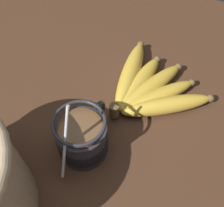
{
  "coord_description": "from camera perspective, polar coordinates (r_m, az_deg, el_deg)",
  "views": [
    {
      "loc": [
        -25.45,
        -12.91,
        46.49
      ],
      "look_at": [
        0.34,
        0.67,
        7.52
      ],
      "focal_mm": 40.0,
      "sensor_mm": 36.0,
      "label": 1
    }
  ],
  "objects": [
    {
      "name": "table",
      "position": [
        0.53,
        0.47,
        -4.32
      ],
      "size": [
        108.6,
        108.6,
        3.32
      ],
      "color": "#422819",
      "rests_on": "ground"
    },
    {
      "name": "coffee_mug",
      "position": [
        0.45,
        -6.76,
        -7.77
      ],
      "size": [
        15.14,
        9.2,
        15.82
      ],
      "color": "#28282D",
      "rests_on": "table"
    },
    {
      "name": "banana_bunch",
      "position": [
        0.55,
        8.15,
        3.64
      ],
      "size": [
        23.2,
        22.94,
        4.25
      ],
      "color": "brown",
      "rests_on": "table"
    }
  ]
}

